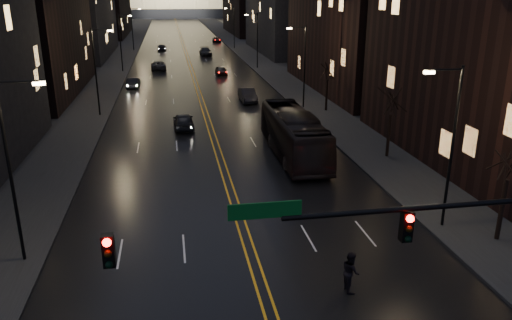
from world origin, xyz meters
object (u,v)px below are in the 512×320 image
receding_car_a (248,95)px  pedestrian_b (351,271)px  traffic_signal (475,235)px  oncoming_car_a (184,121)px  oncoming_car_b (133,83)px  bus (294,134)px

receding_car_a → pedestrian_b: (-1.57, -39.35, 0.15)m
traffic_signal → pedestrian_b: 6.85m
oncoming_car_a → oncoming_car_b: bearing=-76.7°
traffic_signal → oncoming_car_a: 34.79m
oncoming_car_a → bus: bearing=128.9°
bus → pedestrian_b: 18.92m
pedestrian_b → oncoming_car_a: bearing=13.7°
traffic_signal → oncoming_car_b: (-14.41, 55.71, -4.41)m
bus → pedestrian_b: (-2.04, -18.79, -0.86)m
oncoming_car_a → oncoming_car_b: 23.02m
bus → receding_car_a: (-0.48, 20.56, -1.00)m
traffic_signal → receding_car_a: traffic_signal is taller
bus → oncoming_car_b: 35.01m
oncoming_car_b → receding_car_a: bearing=143.0°
oncoming_car_b → receding_car_a: 17.92m
traffic_signal → pedestrian_b: traffic_signal is taller
traffic_signal → bus: bearing=90.2°
bus → oncoming_car_b: size_ratio=3.05×
traffic_signal → receding_car_a: size_ratio=3.62×
pedestrian_b → traffic_signal: bearing=-155.9°
traffic_signal → bus: traffic_signal is taller
bus → oncoming_car_a: (-8.34, 9.69, -1.01)m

